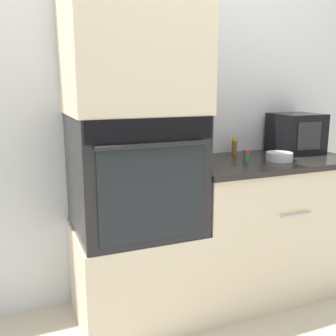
% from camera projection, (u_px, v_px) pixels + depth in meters
% --- Properties ---
extents(ground_plane, '(12.00, 12.00, 0.00)m').
position_uv_depth(ground_plane, '(211.00, 330.00, 2.26)').
color(ground_plane, beige).
extents(wall_back, '(8.00, 0.05, 2.50)m').
position_uv_depth(wall_back, '(169.00, 105.00, 2.57)').
color(wall_back, silver).
rests_on(wall_back, ground_plane).
extents(oven_cabinet_base, '(0.70, 0.60, 0.57)m').
position_uv_depth(oven_cabinet_base, '(136.00, 273.00, 2.34)').
color(oven_cabinet_base, beige).
rests_on(oven_cabinet_base, ground_plane).
extents(wall_oven, '(0.67, 0.64, 0.66)m').
position_uv_depth(wall_oven, '(134.00, 173.00, 2.21)').
color(wall_oven, black).
rests_on(wall_oven, oven_cabinet_base).
extents(oven_cabinet_upper, '(0.70, 0.60, 0.82)m').
position_uv_depth(oven_cabinet_upper, '(132.00, 35.00, 2.06)').
color(oven_cabinet_upper, beige).
rests_on(oven_cabinet_upper, wall_oven).
extents(counter_unit, '(1.12, 0.63, 0.91)m').
position_uv_depth(counter_unit, '(263.00, 225.00, 2.64)').
color(counter_unit, beige).
rests_on(counter_unit, ground_plane).
extents(microwave, '(0.30, 0.31, 0.27)m').
position_uv_depth(microwave, '(296.00, 133.00, 2.74)').
color(microwave, black).
rests_on(microwave, counter_unit).
extents(knife_block, '(0.12, 0.13, 0.24)m').
position_uv_depth(knife_block, '(199.00, 143.00, 2.55)').
color(knife_block, olive).
rests_on(knife_block, counter_unit).
extents(bowl, '(0.16, 0.16, 0.05)m').
position_uv_depth(bowl, '(279.00, 157.00, 2.47)').
color(bowl, silver).
rests_on(bowl, counter_unit).
extents(condiment_jar_near, '(0.04, 0.04, 0.12)m').
position_uv_depth(condiment_jar_near, '(234.00, 146.00, 2.69)').
color(condiment_jar_near, brown).
rests_on(condiment_jar_near, counter_unit).
extents(condiment_jar_mid, '(0.04, 0.04, 0.07)m').
position_uv_depth(condiment_jar_mid, '(246.00, 156.00, 2.45)').
color(condiment_jar_mid, '#427047').
rests_on(condiment_jar_mid, counter_unit).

